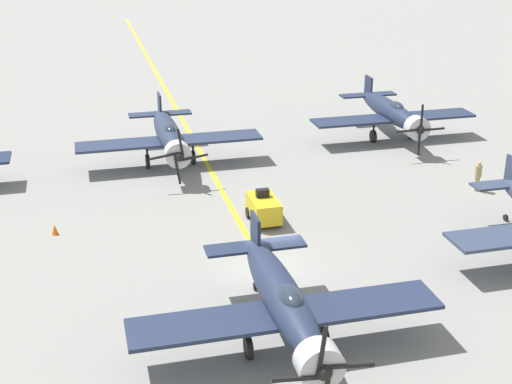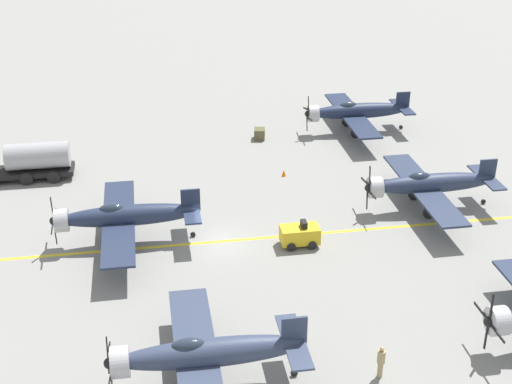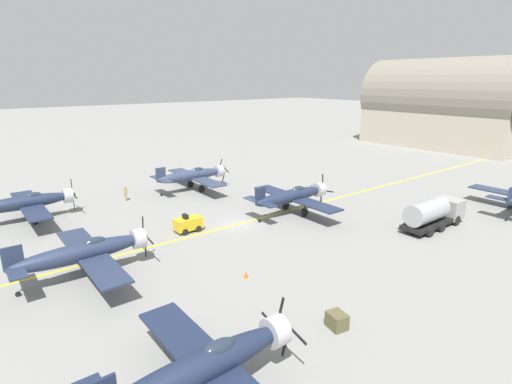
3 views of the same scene
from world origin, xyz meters
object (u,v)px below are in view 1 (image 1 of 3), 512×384
Objects in this scene: airplane_mid_center at (284,302)px; tow_tractor at (264,208)px; airplane_near_left at (392,113)px; ground_crew_walking at (478,175)px; traffic_cone at (55,230)px; airplane_near_center at (169,135)px.

tow_tractor is (-2.25, -11.58, -1.22)m from airplane_mid_center.
airplane_near_left is 17.33m from tow_tractor.
airplane_near_left reaches higher than ground_crew_walking.
tow_tractor is at bearing -118.20° from airplane_mid_center.
airplane_near_left is 27.70m from airplane_mid_center.
ground_crew_walking is at bearing 86.77° from airplane_near_left.
traffic_cone is (8.71, -12.70, -1.74)m from airplane_mid_center.
airplane_near_left is at bearing -139.82° from airplane_mid_center.
airplane_near_left is at bearing -85.42° from ground_crew_walking.
airplane_near_center is 6.45× the size of ground_crew_walking.
airplane_mid_center reaches higher than tow_tractor.
ground_crew_walking is 3.38× the size of traffic_cone.
airplane_mid_center is 21.82× the size of traffic_cone.
airplane_near_center is at bearing -70.56° from tow_tractor.
ground_crew_walking is at bearing -179.88° from traffic_cone.
airplane_near_center is (16.34, 1.38, 0.00)m from airplane_near_left.
airplane_near_center reaches higher than tow_tractor.
airplane_near_center is at bearing -2.98° from airplane_near_left.
airplane_near_left reaches higher than traffic_cone.
airplane_near_left is at bearing -166.44° from airplane_near_center.
ground_crew_walking reaches higher than tow_tractor.
ground_crew_walking is at bearing -158.26° from airplane_mid_center.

